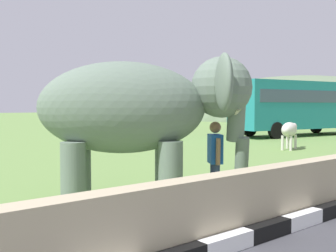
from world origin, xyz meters
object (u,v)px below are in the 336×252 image
at_px(person_handler, 215,158).
at_px(cow_mid, 289,130).
at_px(elephant, 142,110).
at_px(bus_teal, 298,104).

relative_size(person_handler, cow_mid, 0.87).
bearing_deg(elephant, person_handler, -18.90).
bearing_deg(elephant, cow_mid, 21.45).
height_order(bus_teal, cow_mid, bus_teal).
bearing_deg(bus_teal, elephant, -154.63).
bearing_deg(bus_teal, person_handler, -151.54).
bearing_deg(person_handler, elephant, 161.10).
height_order(person_handler, bus_teal, bus_teal).
xyz_separation_m(person_handler, bus_teal, (17.29, 9.37, 1.16)).
distance_m(elephant, bus_teal, 20.72).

